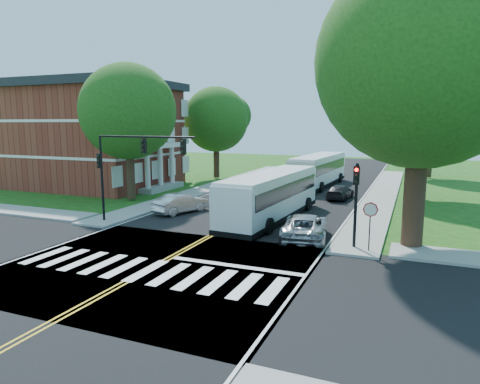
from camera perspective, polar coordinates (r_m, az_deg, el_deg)
The scene contains 24 objects.
ground at distance 20.45m, azimuth -11.54°, elevation -9.82°, with size 140.00×140.00×0.00m, color #194711.
road at distance 36.30m, azimuth 4.44°, elevation -1.30°, with size 14.00×96.00×0.01m, color black.
cross_road at distance 20.45m, azimuth -11.54°, elevation -9.80°, with size 60.00×12.00×0.01m, color black.
center_line at distance 40.07m, azimuth 6.20°, elevation -0.32°, with size 0.36×70.00×0.01m, color gold.
edge_line_w at distance 42.43m, azimuth -2.65°, elevation 0.26°, with size 0.12×70.00×0.01m, color silver.
edge_line_e at distance 38.77m, azimuth 15.90°, elevation -0.94°, with size 0.12×70.00×0.01m, color silver.
crosswalk at distance 20.06m, azimuth -12.34°, elevation -10.18°, with size 12.60×3.00×0.01m, color silver.
stop_bar at distance 20.19m, azimuth -0.53°, elevation -9.83°, with size 6.60×0.40×0.01m, color silver.
sidewalk_nw at distance 45.74m, azimuth -2.77°, elevation 0.98°, with size 2.60×40.00×0.15m, color gray.
sidewalk_ne at distance 41.58m, azimuth 18.43°, elevation -0.31°, with size 2.60×40.00×0.15m, color gray.
tree_ne_big at distance 24.18m, azimuth 23.24°, elevation 15.66°, with size 10.80×10.80×14.91m.
tree_west_near at distance 37.45m, azimuth -14.70°, elevation 10.32°, with size 8.00×8.00×11.40m.
tree_west_far at distance 50.94m, azimuth -3.21°, elevation 9.63°, with size 7.60×7.60×10.67m.
tree_east_mid at distance 40.01m, azimuth 23.54°, elevation 10.25°, with size 8.40×8.40×11.93m.
tree_east_far at distance 56.01m, azimuth 24.24°, elevation 8.67°, with size 7.20×7.20×10.34m.
brick_building at distance 48.75m, azimuth -20.25°, elevation 7.25°, with size 20.00×13.00×10.80m.
signal_nw at distance 28.08m, azimuth -14.49°, elevation 4.37°, with size 7.15×0.46×5.66m.
signal_ne at distance 22.88m, azimuth 15.21°, elevation -0.27°, with size 0.30×0.46×4.40m.
stop_sign at distance 22.51m, azimuth 16.98°, elevation -2.92°, with size 0.76×0.08×2.53m.
bus_lead at distance 29.37m, azimuth 4.21°, elevation -0.41°, with size 3.60×12.61×3.22m.
bus_follow at distance 45.66m, azimuth 10.42°, elevation 2.93°, with size 3.66×12.76×3.26m.
hatchback at distance 31.90m, azimuth -7.86°, elevation -1.48°, with size 1.54×4.41×1.45m, color silver.
suv at distance 24.84m, azimuth 8.65°, elevation -4.54°, with size 2.43×5.28×1.47m, color #A9ABB0.
dark_sedan at distance 38.43m, azimuth 13.21°, elevation 0.01°, with size 1.72×4.23×1.23m, color black.
Camera 1 is at (10.92, -15.99, 6.60)m, focal length 32.00 mm.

